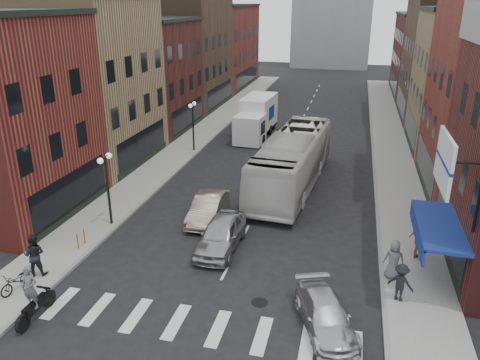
# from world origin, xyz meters

# --- Properties ---
(ground) EXTENTS (160.00, 160.00, 0.00)m
(ground) POSITION_xyz_m (0.00, 0.00, 0.00)
(ground) COLOR black
(ground) RESTS_ON ground
(sidewalk_left) EXTENTS (3.00, 74.00, 0.15)m
(sidewalk_left) POSITION_xyz_m (-8.50, 22.00, 0.07)
(sidewalk_left) COLOR gray
(sidewalk_left) RESTS_ON ground
(sidewalk_right) EXTENTS (3.00, 74.00, 0.15)m
(sidewalk_right) POSITION_xyz_m (8.50, 22.00, 0.07)
(sidewalk_right) COLOR gray
(sidewalk_right) RESTS_ON ground
(curb_left) EXTENTS (0.20, 74.00, 0.16)m
(curb_left) POSITION_xyz_m (-7.00, 22.00, 0.00)
(curb_left) COLOR gray
(curb_left) RESTS_ON ground
(curb_right) EXTENTS (0.20, 74.00, 0.16)m
(curb_right) POSITION_xyz_m (7.00, 22.00, 0.00)
(curb_right) COLOR gray
(curb_right) RESTS_ON ground
(crosswalk_stripes) EXTENTS (12.00, 2.20, 0.01)m
(crosswalk_stripes) POSITION_xyz_m (0.00, -3.00, 0.00)
(crosswalk_stripes) COLOR silver
(crosswalk_stripes) RESTS_ON ground
(bldg_left_mid_a) EXTENTS (10.30, 10.20, 12.30)m
(bldg_left_mid_a) POSITION_xyz_m (-14.99, 14.00, 6.15)
(bldg_left_mid_a) COLOR #957C52
(bldg_left_mid_a) RESTS_ON ground
(bldg_left_mid_b) EXTENTS (10.30, 10.20, 10.30)m
(bldg_left_mid_b) POSITION_xyz_m (-14.99, 24.00, 5.15)
(bldg_left_mid_b) COLOR #491A1A
(bldg_left_mid_b) RESTS_ON ground
(bldg_left_far_a) EXTENTS (10.30, 12.20, 13.30)m
(bldg_left_far_a) POSITION_xyz_m (-14.99, 35.00, 6.65)
(bldg_left_far_a) COLOR #483524
(bldg_left_far_a) RESTS_ON ground
(bldg_left_far_b) EXTENTS (10.30, 16.20, 11.30)m
(bldg_left_far_b) POSITION_xyz_m (-14.99, 49.00, 5.65)
(bldg_left_far_b) COLOR maroon
(bldg_left_far_b) RESTS_ON ground
(bldg_right_far_a) EXTENTS (10.30, 12.20, 12.30)m
(bldg_right_far_a) POSITION_xyz_m (14.99, 35.00, 6.15)
(bldg_right_far_a) COLOR #483524
(bldg_right_far_a) RESTS_ON ground
(bldg_right_far_b) EXTENTS (10.30, 16.20, 10.30)m
(bldg_right_far_b) POSITION_xyz_m (14.99, 49.00, 5.15)
(bldg_right_far_b) COLOR #491A1A
(bldg_right_far_b) RESTS_ON ground
(awning_blue) EXTENTS (1.80, 5.00, 0.78)m
(awning_blue) POSITION_xyz_m (8.93, 2.50, 2.63)
(awning_blue) COLOR navy
(awning_blue) RESTS_ON ground
(billboard_sign) EXTENTS (1.52, 3.00, 3.70)m
(billboard_sign) POSITION_xyz_m (8.59, 0.50, 6.13)
(billboard_sign) COLOR black
(billboard_sign) RESTS_ON ground
(streetlamp_near) EXTENTS (0.32, 1.22, 4.11)m
(streetlamp_near) POSITION_xyz_m (-7.40, 4.00, 2.91)
(streetlamp_near) COLOR black
(streetlamp_near) RESTS_ON ground
(streetlamp_far) EXTENTS (0.32, 1.22, 4.11)m
(streetlamp_far) POSITION_xyz_m (-7.40, 18.00, 2.91)
(streetlamp_far) COLOR black
(streetlamp_far) RESTS_ON ground
(bike_rack) EXTENTS (0.08, 0.68, 0.80)m
(bike_rack) POSITION_xyz_m (-7.60, 1.30, 0.55)
(bike_rack) COLOR #D8590C
(bike_rack) RESTS_ON sidewalk_left
(box_truck) EXTENTS (2.78, 8.17, 3.50)m
(box_truck) POSITION_xyz_m (-3.41, 23.92, 1.73)
(box_truck) COLOR white
(box_truck) RESTS_ON ground
(motorcycle_rider) EXTENTS (0.65, 2.34, 2.38)m
(motorcycle_rider) POSITION_xyz_m (-6.30, -4.14, 1.11)
(motorcycle_rider) COLOR black
(motorcycle_rider) RESTS_ON ground
(transit_bus) EXTENTS (4.16, 13.30, 3.65)m
(transit_bus) POSITION_xyz_m (1.50, 12.30, 1.82)
(transit_bus) COLOR silver
(transit_bus) RESTS_ON ground
(sedan_left_near) EXTENTS (1.87, 4.62, 1.57)m
(sedan_left_near) POSITION_xyz_m (-0.80, 3.00, 0.79)
(sedan_left_near) COLOR #A9A9AD
(sedan_left_near) RESTS_ON ground
(sedan_left_far) EXTENTS (1.66, 4.42, 1.44)m
(sedan_left_far) POSITION_xyz_m (-2.41, 6.00, 0.72)
(sedan_left_far) COLOR #B4A492
(sedan_left_far) RESTS_ON ground
(curb_car) EXTENTS (3.08, 4.47, 1.20)m
(curb_car) POSITION_xyz_m (4.74, -2.01, 0.60)
(curb_car) COLOR silver
(curb_car) RESTS_ON ground
(parked_bicycle) EXTENTS (0.94, 1.81, 0.90)m
(parked_bicycle) POSITION_xyz_m (-8.11, -2.77, 0.60)
(parked_bicycle) COLOR black
(parked_bicycle) RESTS_ON sidewalk_left
(ped_left_solo) EXTENTS (1.07, 0.78, 1.97)m
(ped_left_solo) POSITION_xyz_m (-8.14, -1.49, 1.14)
(ped_left_solo) COLOR black
(ped_left_solo) RESTS_ON sidewalk_left
(ped_right_a) EXTENTS (1.18, 0.88, 1.64)m
(ped_right_a) POSITION_xyz_m (7.58, 0.37, 0.97)
(ped_right_a) COLOR black
(ped_right_a) RESTS_ON sidewalk_right
(ped_right_b) EXTENTS (1.26, 1.12, 1.95)m
(ped_right_b) POSITION_xyz_m (8.72, 4.01, 1.12)
(ped_right_b) COLOR #9C6E4F
(ped_right_b) RESTS_ON sidewalk_right
(ped_right_c) EXTENTS (0.93, 0.64, 1.83)m
(ped_right_c) POSITION_xyz_m (7.40, 2.01, 1.06)
(ped_right_c) COLOR #5C5E64
(ped_right_c) RESTS_ON sidewalk_right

